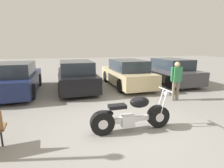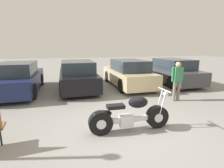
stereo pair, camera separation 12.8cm
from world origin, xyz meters
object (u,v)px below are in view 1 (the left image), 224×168
(motorcycle, at_px, (131,115))
(parked_car_navy, at_px, (17,79))
(parked_car_champagne, at_px, (127,74))
(parked_car_black, at_px, (76,76))
(person_standing, at_px, (176,78))
(parked_car_dark_grey, at_px, (169,72))

(motorcycle, distance_m, parked_car_navy, 6.19)
(motorcycle, distance_m, parked_car_champagne, 5.33)
(parked_car_champagne, bearing_deg, parked_car_black, 178.53)
(person_standing, bearing_deg, parked_car_champagne, 106.63)
(parked_car_champagne, height_order, parked_car_dark_grey, same)
(motorcycle, bearing_deg, parked_car_champagne, 69.82)
(motorcycle, bearing_deg, person_standing, 34.80)
(parked_car_navy, relative_size, parked_car_dark_grey, 1.00)
(parked_car_black, distance_m, person_standing, 4.84)
(parked_car_navy, bearing_deg, motorcycle, -53.85)
(parked_car_champagne, distance_m, parked_car_dark_grey, 2.74)
(motorcycle, height_order, parked_car_navy, parked_car_navy)
(parked_car_black, bearing_deg, parked_car_navy, -178.47)
(parked_car_black, height_order, parked_car_dark_grey, same)
(motorcycle, distance_m, person_standing, 3.40)
(parked_car_champagne, bearing_deg, parked_car_navy, -179.97)
(parked_car_dark_grey, bearing_deg, parked_car_navy, -179.65)
(parked_car_black, relative_size, parked_car_champagne, 1.00)
(motorcycle, height_order, parked_car_champagne, parked_car_champagne)
(person_standing, bearing_deg, motorcycle, -145.20)
(parked_car_black, bearing_deg, person_standing, -40.71)
(parked_car_dark_grey, distance_m, person_standing, 3.63)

